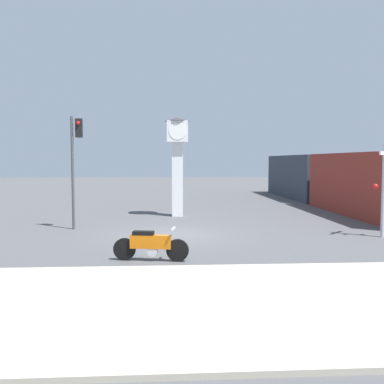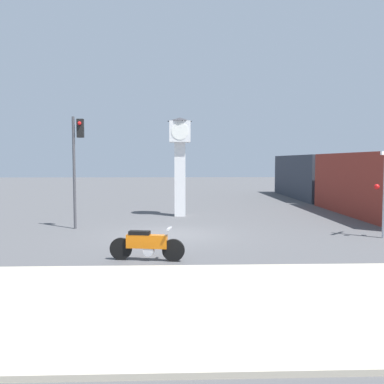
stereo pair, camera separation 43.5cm
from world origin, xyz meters
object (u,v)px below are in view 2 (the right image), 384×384
freight_train (334,180)px  motorcycle (147,245)px  traffic_light (77,153)px  clock_tower (180,151)px

freight_train → motorcycle: bearing=-126.1°
motorcycle → traffic_light: size_ratio=0.46×
freight_train → traffic_light: (-14.88, -9.58, 1.62)m
clock_tower → freight_train: 11.85m
clock_tower → traffic_light: clock_tower is taller
freight_train → traffic_light: size_ratio=4.64×
motorcycle → freight_train: bearing=63.3°
motorcycle → freight_train: (11.47, 15.70, 1.22)m
traffic_light → clock_tower: bearing=43.0°
clock_tower → traffic_light: size_ratio=1.08×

